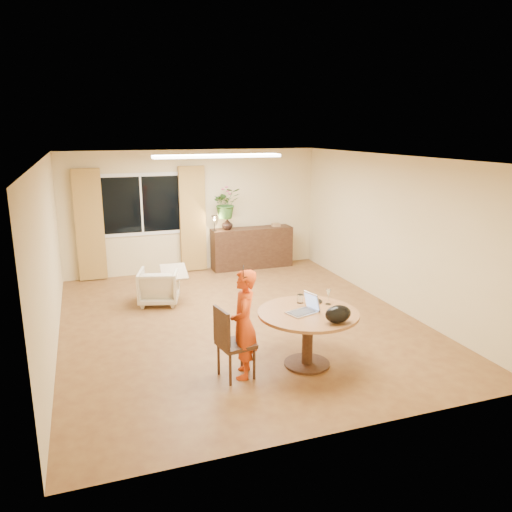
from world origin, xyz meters
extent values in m
plane|color=brown|center=(0.00, 0.00, 0.00)|extent=(6.50, 6.50, 0.00)
plane|color=white|center=(0.00, 0.00, 2.60)|extent=(6.50, 6.50, 0.00)
plane|color=#D4C08A|center=(0.00, 3.25, 1.30)|extent=(5.50, 0.00, 5.50)
plane|color=#D4C08A|center=(-2.75, 0.00, 1.30)|extent=(0.00, 6.50, 6.50)
plane|color=#D4C08A|center=(2.75, 0.00, 1.30)|extent=(0.00, 6.50, 6.50)
cube|color=white|center=(-1.10, 3.23, 1.50)|extent=(1.70, 0.02, 1.30)
cube|color=black|center=(-1.10, 3.22, 1.50)|extent=(1.55, 0.01, 1.15)
cube|color=white|center=(-1.10, 3.22, 1.50)|extent=(0.04, 0.01, 1.15)
cube|color=olive|center=(-2.15, 3.15, 1.15)|extent=(0.55, 0.08, 2.25)
cube|color=olive|center=(-0.05, 3.15, 1.15)|extent=(0.55, 0.08, 2.25)
cube|color=white|center=(0.00, 1.20, 2.57)|extent=(2.20, 0.35, 0.05)
cylinder|color=brown|center=(0.37, -1.76, 0.72)|extent=(1.30, 1.30, 0.04)
cylinder|color=black|center=(0.37, -1.76, 0.35)|extent=(0.14, 0.14, 0.70)
cylinder|color=black|center=(0.37, -1.76, 0.02)|extent=(0.60, 0.60, 0.03)
imported|color=red|center=(-0.49, -1.76, 0.69)|extent=(0.58, 0.48, 1.38)
imported|color=#BFB897|center=(-1.09, 1.29, 0.31)|extent=(0.83, 0.84, 0.63)
cube|color=black|center=(1.23, 3.01, 0.45)|extent=(1.80, 0.44, 0.90)
imported|color=black|center=(0.67, 3.01, 1.02)|extent=(0.29, 0.29, 0.25)
imported|color=#296F2C|center=(0.65, 3.01, 1.48)|extent=(0.62, 0.55, 0.66)
camera|label=1|loc=(-2.24, -7.22, 3.01)|focal=35.00mm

